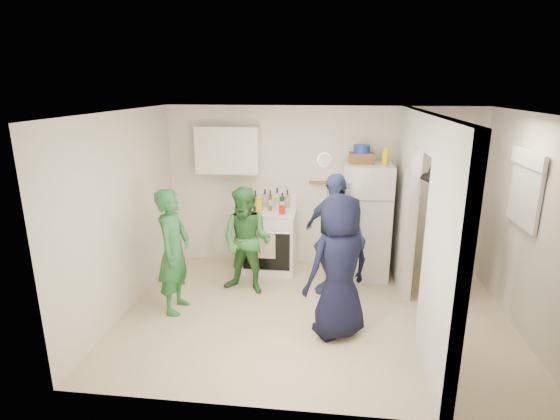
# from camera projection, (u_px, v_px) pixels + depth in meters

# --- Properties ---
(floor) EXTENTS (4.80, 4.80, 0.00)m
(floor) POSITION_uv_depth(u_px,v_px,m) (314.00, 315.00, 5.50)
(floor) COLOR beige
(floor) RESTS_ON ground
(wall_back) EXTENTS (4.80, 0.00, 4.80)m
(wall_back) POSITION_uv_depth(u_px,v_px,m) (320.00, 188.00, 6.77)
(wall_back) COLOR silver
(wall_back) RESTS_ON floor
(wall_front) EXTENTS (4.80, 0.00, 4.80)m
(wall_front) POSITION_uv_depth(u_px,v_px,m) (308.00, 283.00, 3.53)
(wall_front) COLOR silver
(wall_front) RESTS_ON floor
(wall_left) EXTENTS (0.00, 3.40, 3.40)m
(wall_left) POSITION_uv_depth(u_px,v_px,m) (123.00, 214.00, 5.42)
(wall_left) COLOR silver
(wall_left) RESTS_ON floor
(wall_right) EXTENTS (0.00, 3.40, 3.40)m
(wall_right) POSITION_uv_depth(u_px,v_px,m) (531.00, 228.00, 4.88)
(wall_right) COLOR silver
(wall_right) RESTS_ON floor
(ceiling) EXTENTS (4.80, 4.80, 0.00)m
(ceiling) POSITION_uv_depth(u_px,v_px,m) (319.00, 113.00, 4.81)
(ceiling) COLOR white
(ceiling) RESTS_ON wall_back
(partition_pier_back) EXTENTS (0.12, 1.20, 2.50)m
(partition_pier_back) POSITION_uv_depth(u_px,v_px,m) (406.00, 200.00, 6.07)
(partition_pier_back) COLOR silver
(partition_pier_back) RESTS_ON floor
(partition_pier_front) EXTENTS (0.12, 1.20, 2.50)m
(partition_pier_front) POSITION_uv_depth(u_px,v_px,m) (444.00, 261.00, 3.97)
(partition_pier_front) COLOR silver
(partition_pier_front) RESTS_ON floor
(partition_header) EXTENTS (0.12, 1.00, 0.40)m
(partition_header) POSITION_uv_depth(u_px,v_px,m) (429.00, 132.00, 4.73)
(partition_header) COLOR silver
(partition_header) RESTS_ON partition_pier_back
(stove) EXTENTS (0.81, 0.68, 0.97)m
(stove) POSITION_uv_depth(u_px,v_px,m) (269.00, 240.00, 6.76)
(stove) COLOR white
(stove) RESTS_ON floor
(upper_cabinet) EXTENTS (0.95, 0.34, 0.70)m
(upper_cabinet) POSITION_uv_depth(u_px,v_px,m) (228.00, 150.00, 6.59)
(upper_cabinet) COLOR silver
(upper_cabinet) RESTS_ON wall_back
(fridge) EXTENTS (0.70, 0.68, 1.71)m
(fridge) POSITION_uv_depth(u_px,v_px,m) (365.00, 221.00, 6.46)
(fridge) COLOR silver
(fridge) RESTS_ON floor
(wicker_basket) EXTENTS (0.35, 0.25, 0.15)m
(wicker_basket) POSITION_uv_depth(u_px,v_px,m) (361.00, 158.00, 6.27)
(wicker_basket) COLOR brown
(wicker_basket) RESTS_ON fridge
(blue_bowl) EXTENTS (0.24, 0.24, 0.11)m
(blue_bowl) POSITION_uv_depth(u_px,v_px,m) (362.00, 149.00, 6.23)
(blue_bowl) COLOR #162D98
(blue_bowl) RESTS_ON wicker_basket
(yellow_cup_stack_top) EXTENTS (0.09, 0.09, 0.25)m
(yellow_cup_stack_top) POSITION_uv_depth(u_px,v_px,m) (385.00, 156.00, 6.07)
(yellow_cup_stack_top) COLOR yellow
(yellow_cup_stack_top) RESTS_ON fridge
(wall_clock) EXTENTS (0.22, 0.02, 0.22)m
(wall_clock) POSITION_uv_depth(u_px,v_px,m) (324.00, 160.00, 6.63)
(wall_clock) COLOR white
(wall_clock) RESTS_ON wall_back
(spice_shelf) EXTENTS (0.35, 0.08, 0.03)m
(spice_shelf) POSITION_uv_depth(u_px,v_px,m) (320.00, 182.00, 6.70)
(spice_shelf) COLOR olive
(spice_shelf) RESTS_ON wall_back
(nook_window) EXTENTS (0.03, 0.70, 0.80)m
(nook_window) POSITION_uv_depth(u_px,v_px,m) (527.00, 189.00, 4.96)
(nook_window) COLOR black
(nook_window) RESTS_ON wall_right
(nook_window_frame) EXTENTS (0.04, 0.76, 0.86)m
(nook_window_frame) POSITION_uv_depth(u_px,v_px,m) (526.00, 189.00, 4.97)
(nook_window_frame) COLOR white
(nook_window_frame) RESTS_ON wall_right
(nook_valance) EXTENTS (0.04, 0.82, 0.18)m
(nook_valance) POSITION_uv_depth(u_px,v_px,m) (528.00, 159.00, 4.87)
(nook_valance) COLOR white
(nook_valance) RESTS_ON wall_right
(yellow_cup_stack_stove) EXTENTS (0.09, 0.09, 0.25)m
(yellow_cup_stack_stove) POSITION_uv_depth(u_px,v_px,m) (259.00, 205.00, 6.39)
(yellow_cup_stack_stove) COLOR yellow
(yellow_cup_stack_stove) RESTS_ON stove
(red_cup) EXTENTS (0.09, 0.09, 0.12)m
(red_cup) POSITION_uv_depth(u_px,v_px,m) (282.00, 210.00, 6.39)
(red_cup) COLOR red
(red_cup) RESTS_ON stove
(person_green_left) EXTENTS (0.41, 0.60, 1.60)m
(person_green_left) POSITION_uv_depth(u_px,v_px,m) (174.00, 251.00, 5.43)
(person_green_left) COLOR #2E733C
(person_green_left) RESTS_ON floor
(person_green_center) EXTENTS (0.83, 0.71, 1.49)m
(person_green_center) POSITION_uv_depth(u_px,v_px,m) (247.00, 241.00, 5.94)
(person_green_center) COLOR #3A7734
(person_green_center) RESTS_ON floor
(person_denim) EXTENTS (1.02, 0.96, 1.69)m
(person_denim) POSITION_uv_depth(u_px,v_px,m) (334.00, 235.00, 5.87)
(person_denim) COLOR #354774
(person_denim) RESTS_ON floor
(person_navy) EXTENTS (0.98, 0.91, 1.68)m
(person_navy) POSITION_uv_depth(u_px,v_px,m) (339.00, 267.00, 4.87)
(person_navy) COLOR black
(person_navy) RESTS_ON floor
(person_nook) EXTENTS (0.77, 1.28, 1.95)m
(person_nook) POSITION_uv_depth(u_px,v_px,m) (444.00, 234.00, 5.53)
(person_nook) COLOR black
(person_nook) RESTS_ON floor
(bottle_a) EXTENTS (0.06, 0.06, 0.27)m
(bottle_a) POSITION_uv_depth(u_px,v_px,m) (252.00, 199.00, 6.73)
(bottle_a) COLOR brown
(bottle_a) RESTS_ON stove
(bottle_b) EXTENTS (0.07, 0.07, 0.31)m
(bottle_b) POSITION_uv_depth(u_px,v_px,m) (255.00, 201.00, 6.54)
(bottle_b) COLOR #154120
(bottle_b) RESTS_ON stove
(bottle_c) EXTENTS (0.08, 0.08, 0.28)m
(bottle_c) POSITION_uv_depth(u_px,v_px,m) (265.00, 198.00, 6.73)
(bottle_c) COLOR #93979F
(bottle_c) RESTS_ON stove
(bottle_d) EXTENTS (0.06, 0.06, 0.32)m
(bottle_d) POSITION_uv_depth(u_px,v_px,m) (270.00, 200.00, 6.54)
(bottle_d) COLOR brown
(bottle_d) RESTS_ON stove
(bottle_e) EXTENTS (0.08, 0.08, 0.30)m
(bottle_e) POSITION_uv_depth(u_px,v_px,m) (277.00, 197.00, 6.74)
(bottle_e) COLOR silver
(bottle_e) RESTS_ON stove
(bottle_f) EXTENTS (0.07, 0.07, 0.27)m
(bottle_f) POSITION_uv_depth(u_px,v_px,m) (282.00, 202.00, 6.57)
(bottle_f) COLOR #123219
(bottle_f) RESTS_ON stove
(bottle_g) EXTENTS (0.07, 0.07, 0.28)m
(bottle_g) POSITION_uv_depth(u_px,v_px,m) (287.00, 199.00, 6.71)
(bottle_g) COLOR #A29435
(bottle_g) RESTS_ON stove
(bottle_h) EXTENTS (0.07, 0.07, 0.33)m
(bottle_h) POSITION_uv_depth(u_px,v_px,m) (248.00, 201.00, 6.49)
(bottle_h) COLOR #939A9D
(bottle_h) RESTS_ON stove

